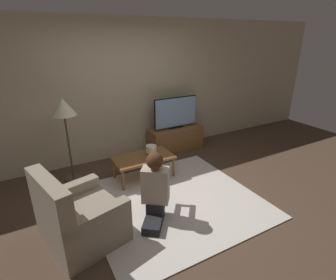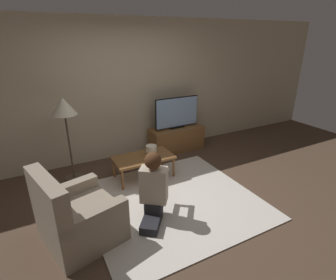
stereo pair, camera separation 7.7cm
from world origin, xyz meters
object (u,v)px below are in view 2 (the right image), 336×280
table_lamp (151,149)px  coffee_table (143,159)px  person_kneeling (154,186)px  floor_lamp (64,112)px  armchair (77,218)px  tv (177,113)px

table_lamp → coffee_table: bearing=-178.9°
coffee_table → person_kneeling: size_ratio=1.04×
floor_lamp → table_lamp: 1.49m
armchair → person_kneeling: person_kneeling is taller
person_kneeling → floor_lamp: bearing=-27.3°
armchair → person_kneeling: bearing=-108.7°
tv → armchair: tv is taller
tv → armchair: (-2.33, -1.76, -0.52)m
armchair → table_lamp: 1.74m
tv → person_kneeling: (-1.38, -1.83, -0.32)m
table_lamp → floor_lamp: bearing=157.0°
floor_lamp → table_lamp: size_ratio=7.76×
tv → floor_lamp: bearing=-173.7°
floor_lamp → coffee_table: bearing=-25.9°
tv → table_lamp: (-0.92, -0.75, -0.33)m
tv → table_lamp: 1.24m
armchair → table_lamp: (1.40, 1.00, 0.19)m
tv → coffee_table: (-1.07, -0.76, -0.47)m
coffee_table → table_lamp: bearing=1.1°
tv → coffee_table: tv is taller
coffee_table → armchair: (-1.25, -1.00, -0.05)m
tv → person_kneeling: size_ratio=1.01×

